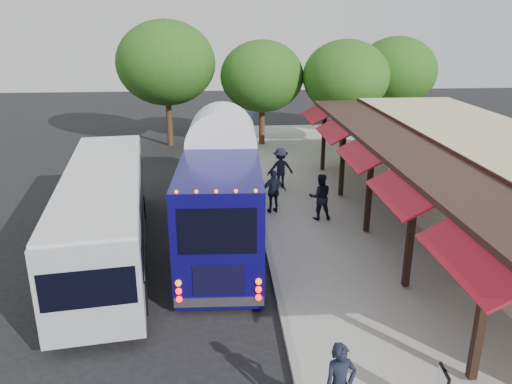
# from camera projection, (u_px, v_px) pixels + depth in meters

# --- Properties ---
(ground) EXTENTS (90.00, 90.00, 0.00)m
(ground) POSITION_uv_depth(u_px,v_px,m) (277.00, 297.00, 14.40)
(ground) COLOR black
(ground) RESTS_ON ground
(sidewalk) EXTENTS (10.00, 40.00, 0.15)m
(sidewalk) POSITION_uv_depth(u_px,v_px,m) (398.00, 234.00, 18.51)
(sidewalk) COLOR #9E9B93
(sidewalk) RESTS_ON ground
(curb) EXTENTS (0.20, 40.00, 0.16)m
(curb) POSITION_uv_depth(u_px,v_px,m) (265.00, 238.00, 18.15)
(curb) COLOR gray
(curb) RESTS_ON ground
(station_shelter) EXTENTS (8.15, 20.00, 3.60)m
(station_shelter) POSITION_uv_depth(u_px,v_px,m) (493.00, 186.00, 18.18)
(station_shelter) COLOR #C1B286
(station_shelter) RESTS_ON ground
(coach_bus) EXTENTS (2.88, 11.78, 3.74)m
(coach_bus) POSITION_uv_depth(u_px,v_px,m) (223.00, 180.00, 18.35)
(coach_bus) COLOR #0D0754
(coach_bus) RESTS_ON ground
(city_bus) EXTENTS (3.89, 11.22, 2.95)m
(city_bus) POSITION_uv_depth(u_px,v_px,m) (105.00, 211.00, 16.40)
(city_bus) COLOR #93969B
(city_bus) RESTS_ON ground
(ped_b) EXTENTS (0.90, 0.70, 1.84)m
(ped_b) POSITION_uv_depth(u_px,v_px,m) (320.00, 197.00, 19.39)
(ped_b) COLOR black
(ped_b) RESTS_ON sidewalk
(ped_c) EXTENTS (1.12, 0.67, 1.79)m
(ped_c) POSITION_uv_depth(u_px,v_px,m) (274.00, 191.00, 20.09)
(ped_c) COLOR black
(ped_c) RESTS_ON sidewalk
(ped_d) EXTENTS (1.29, 0.84, 1.89)m
(ped_d) POSITION_uv_depth(u_px,v_px,m) (280.00, 168.00, 23.07)
(ped_d) COLOR black
(ped_d) RESTS_ON sidewalk
(tree_left) EXTENTS (5.09, 5.09, 6.51)m
(tree_left) POSITION_uv_depth(u_px,v_px,m) (262.00, 76.00, 30.32)
(tree_left) COLOR #382314
(tree_left) RESTS_ON ground
(tree_mid) EXTENTS (5.13, 5.13, 6.57)m
(tree_mid) POSITION_uv_depth(u_px,v_px,m) (346.00, 77.00, 29.54)
(tree_mid) COLOR #382314
(tree_mid) RESTS_ON ground
(tree_right) EXTENTS (5.20, 5.20, 6.65)m
(tree_right) POSITION_uv_depth(u_px,v_px,m) (396.00, 71.00, 32.30)
(tree_right) COLOR #382314
(tree_right) RESTS_ON ground
(tree_far) EXTENTS (6.00, 6.00, 7.68)m
(tree_far) POSITION_uv_depth(u_px,v_px,m) (166.00, 63.00, 30.19)
(tree_far) COLOR #382314
(tree_far) RESTS_ON ground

